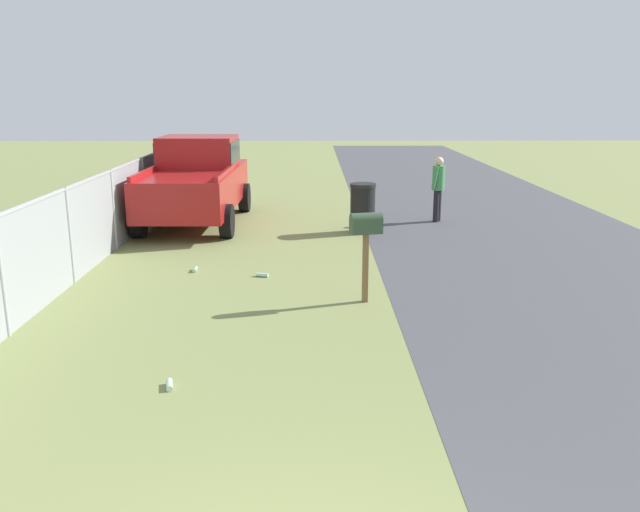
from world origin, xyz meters
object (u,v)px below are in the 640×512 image
(mailbox, at_px, (366,231))
(pickup_truck, at_px, (197,178))
(pedestrian, at_px, (438,185))
(trash_bin, at_px, (363,208))

(mailbox, bearing_deg, pickup_truck, 16.31)
(pickup_truck, xyz_separation_m, pedestrian, (-0.03, -5.98, -0.17))
(pedestrian, bearing_deg, trash_bin, 66.53)
(trash_bin, distance_m, pedestrian, 2.35)
(pedestrian, bearing_deg, mailbox, 104.21)
(pickup_truck, distance_m, trash_bin, 4.25)
(pickup_truck, distance_m, pedestrian, 5.98)
(pickup_truck, bearing_deg, pedestrian, -89.20)
(mailbox, distance_m, pedestrian, 6.73)
(mailbox, distance_m, trash_bin, 5.12)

